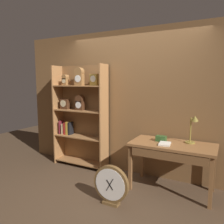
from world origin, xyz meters
TOP-DOWN VIEW (x-y plane):
  - ground_plane at (0.00, 0.00)m, footprint 10.00×10.00m
  - back_wood_panel at (0.00, 1.26)m, footprint 4.80×0.05m
  - bookshelf at (-1.07, 1.08)m, footprint 1.13×0.32m
  - workbench at (0.81, 0.84)m, footprint 1.25×0.64m
  - desk_lamp at (1.07, 0.99)m, footprint 0.19×0.19m
  - toolbox_small at (0.62, 0.92)m, footprint 0.16×0.10m
  - open_repair_manual at (0.72, 0.75)m, footprint 0.18×0.23m
  - round_clock_large at (0.18, 0.07)m, footprint 0.52×0.11m

SIDE VIEW (x-z plane):
  - ground_plane at x=0.00m, z-range 0.00..0.00m
  - round_clock_large at x=0.18m, z-range 0.00..0.56m
  - workbench at x=0.81m, z-range 0.28..1.03m
  - open_repair_manual at x=0.72m, z-range 0.75..0.77m
  - toolbox_small at x=0.62m, z-range 0.75..0.83m
  - desk_lamp at x=1.07m, z-range 0.78..1.23m
  - bookshelf at x=-1.07m, z-range 0.05..2.05m
  - back_wood_panel at x=0.00m, z-range 0.00..2.60m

